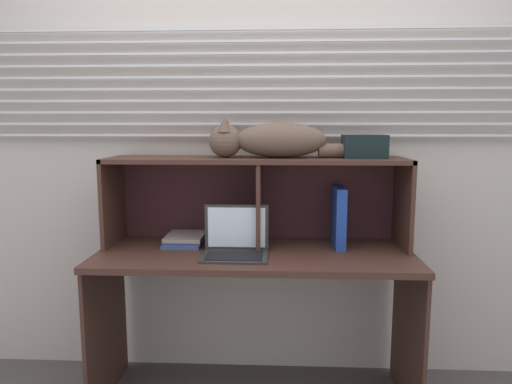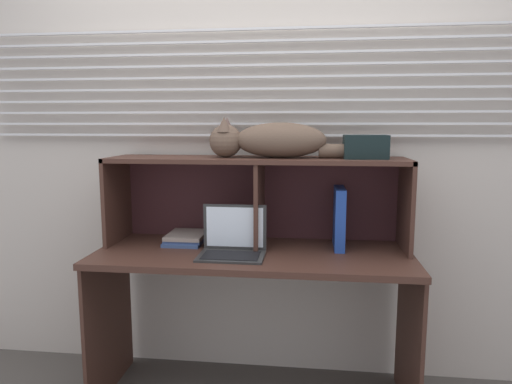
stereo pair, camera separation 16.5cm
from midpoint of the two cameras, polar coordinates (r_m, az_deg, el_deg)
back_panel_with_blinds at (r=2.49m, az=2.51°, el=5.69°), size 4.40×0.08×2.50m
desk at (r=2.28m, az=1.75°, el=-10.94°), size 1.52×0.60×0.77m
hutch_shelf_unit at (r=2.32m, az=2.18°, el=1.13°), size 1.48×0.34×0.44m
cat at (r=2.27m, az=3.98°, el=6.41°), size 0.79×0.20×0.20m
laptop at (r=2.16m, az=-0.72°, el=-6.51°), size 0.31×0.21×0.23m
binder_upright at (r=2.32m, az=12.31°, el=-3.16°), size 0.05×0.23×0.30m
book_stack at (r=2.40m, az=-6.71°, el=-5.70°), size 0.20×0.24×0.05m
storage_box at (r=2.29m, az=15.46°, el=5.43°), size 0.21×0.15×0.11m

